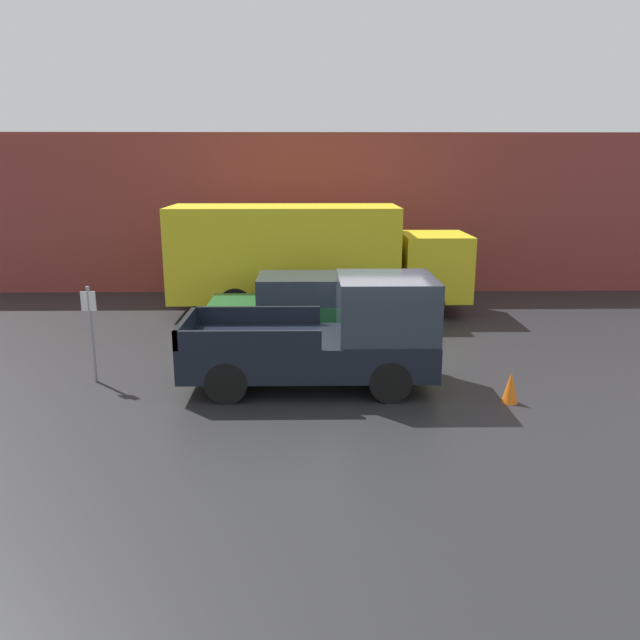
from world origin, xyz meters
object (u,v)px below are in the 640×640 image
object	(u,v)px
car	(307,307)
traffic_cone	(510,387)
parking_sign	(91,328)
pickup_truck	(334,336)
delivery_truck	(309,256)

from	to	relation	value
car	traffic_cone	bearing A→B (deg)	-48.49
parking_sign	car	bearing A→B (deg)	35.23
parking_sign	pickup_truck	bearing A→B (deg)	-3.38
car	delivery_truck	xyz separation A→B (m)	(0.06, 2.99, 0.89)
pickup_truck	delivery_truck	world-z (taller)	delivery_truck
delivery_truck	traffic_cone	xyz separation A→B (m)	(3.83, -7.37, -1.43)
traffic_cone	pickup_truck	bearing A→B (deg)	163.33
pickup_truck	delivery_truck	distance (m)	6.44
parking_sign	traffic_cone	xyz separation A→B (m)	(8.27, -1.29, -0.84)
pickup_truck	car	distance (m)	3.45
delivery_truck	traffic_cone	bearing A→B (deg)	-62.57
pickup_truck	parking_sign	bearing A→B (deg)	176.62
parking_sign	traffic_cone	world-z (taller)	parking_sign
car	pickup_truck	bearing A→B (deg)	-80.58
parking_sign	traffic_cone	distance (m)	8.42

